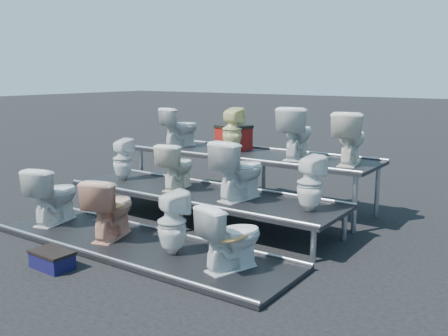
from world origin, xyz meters
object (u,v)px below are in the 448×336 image
Objects in this scene: toilet_4 at (122,159)px; step_stool at (52,261)px; toilet_6 at (239,170)px; red_crate at (234,139)px; toilet_11 at (350,138)px; toilet_2 at (172,222)px; toilet_0 at (54,194)px; toilet_9 at (232,130)px; toilet_1 at (111,207)px; toilet_10 at (296,132)px; toilet_8 at (180,127)px; toilet_5 at (177,166)px; toilet_7 at (310,183)px; toilet_3 at (231,236)px.

toilet_4 is 2.72m from step_stool.
toilet_4 is 0.81× the size of toilet_6.
toilet_11 is at bearing 5.59° from red_crate.
toilet_0 is at bearing 22.26° from toilet_2.
toilet_9 is 1.42× the size of red_crate.
toilet_1 is 3.02m from toilet_10.
toilet_6 is at bearing -148.50° from toilet_1.
toilet_11 is (2.03, 0.00, 0.02)m from toilet_9.
toilet_8 is 0.87× the size of toilet_10.
toilet_6 is 2.64m from step_stool.
toilet_2 is 1.10× the size of toilet_5.
toilet_11 is at bearing -121.52° from toilet_6.
toilet_10 reaches higher than red_crate.
toilet_4 is at bearing 43.88° from toilet_9.
toilet_9 is at bearing -17.08° from toilet_7.
toilet_2 is 1.09× the size of toilet_8.
toilet_4 is 1.86m from toilet_9.
toilet_11 is at bearing -91.29° from toilet_2.
toilet_1 is 2.88m from toilet_8.
toilet_2 is 2.86m from toilet_9.
toilet_8 reaches higher than toilet_7.
toilet_6 is 1.67m from toilet_9.
toilet_4 is 3.28m from toilet_7.
toilet_7 is (1.04, 0.00, -0.06)m from toilet_6.
toilet_1 is 2.86m from red_crate.
toilet_10 reaches higher than toilet_11.
toilet_10 reaches higher than toilet_3.
toilet_0 is at bearing -102.39° from red_crate.
toilet_10 is at bearing 177.86° from toilet_9.
toilet_7 is at bearing 145.20° from toilet_9.
toilet_2 is at bearing 93.11° from toilet_6.
toilet_6 reaches higher than toilet_0.
toilet_9 is at bearing -164.69° from toilet_8.
toilet_8 is at bearing -11.24° from toilet_10.
red_crate is at bearing -46.73° from toilet_6.
toilet_3 is at bearing 32.09° from step_stool.
toilet_8 is (0.18, 2.60, 0.74)m from toilet_0.
toilet_4 reaches higher than toilet_0.
toilet_10 is at bearing -91.07° from toilet_6.
toilet_1 is 3.47m from toilet_11.
toilet_2 is 0.83m from toilet_3.
toilet_7 is 0.96× the size of toilet_9.
toilet_6 reaches higher than step_stool.
toilet_1 is 1.20× the size of toilet_4.
step_stool is (-0.01, -3.61, -1.14)m from toilet_9.
toilet_10 reaches higher than toilet_8.
toilet_6 is at bearing 125.08° from toilet_9.
toilet_1 is at bearing 56.28° from toilet_6.
toilet_4 is at bearing -4.92° from toilet_3.
toilet_0 is at bearing 35.14° from toilet_10.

